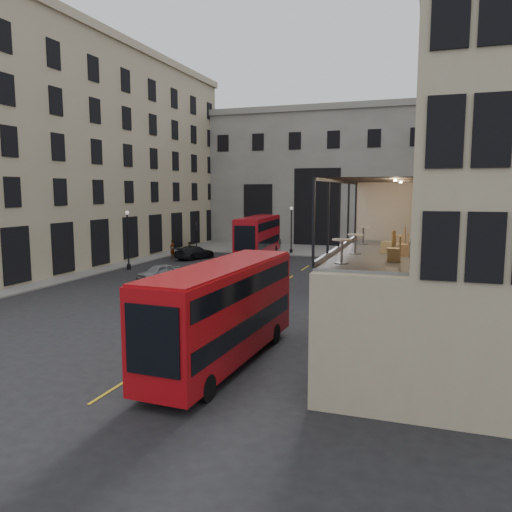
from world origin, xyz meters
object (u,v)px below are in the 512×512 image
(pedestrian_e, at_px, (172,249))
(cafe_chair_b, at_px, (403,249))
(traffic_light_far, at_px, (196,235))
(cafe_table_far, at_px, (363,232))
(cafe_chair_d, at_px, (401,239))
(car_b, at_px, (344,254))
(cafe_chair_c, at_px, (388,247))
(cyclist, at_px, (230,283))
(pedestrian_d, at_px, (384,248))
(traffic_light_near, at_px, (280,259))
(pedestrian_b, at_px, (255,241))
(cafe_table_mid, at_px, (355,241))
(street_lamp_a, at_px, (128,243))
(car_a, at_px, (159,272))
(cafe_table_near, at_px, (342,247))
(bus_near, at_px, (223,308))
(bus_far, at_px, (258,235))
(pedestrian_c, at_px, (357,253))
(pedestrian_a, at_px, (190,250))
(street_lamp_b, at_px, (291,233))
(car_c, at_px, (195,252))
(bicycle, at_px, (236,280))
(cafe_chair_a, at_px, (394,254))

(pedestrian_e, height_order, cafe_chair_b, cafe_chair_b)
(traffic_light_far, height_order, cafe_table_far, cafe_table_far)
(cafe_chair_d, bearing_deg, car_b, 104.13)
(traffic_light_far, xyz_separation_m, cafe_chair_c, (22.03, -28.38, 2.46))
(cyclist, bearing_deg, cafe_table_far, -148.63)
(traffic_light_far, relative_size, pedestrian_d, 2.13)
(traffic_light_near, height_order, cafe_chair_b, cafe_chair_b)
(cyclist, bearing_deg, pedestrian_b, -6.11)
(cafe_chair_d, bearing_deg, cafe_table_mid, -109.88)
(car_b, bearing_deg, street_lamp_a, -172.45)
(pedestrian_b, distance_m, cafe_chair_c, 42.96)
(car_a, height_order, cafe_table_far, cafe_table_far)
(pedestrian_e, xyz_separation_m, cafe_table_near, (22.51, -29.59, 4.17))
(pedestrian_d, bearing_deg, traffic_light_far, 74.24)
(traffic_light_far, xyz_separation_m, bus_near, (15.72, -30.29, -0.10))
(pedestrian_d, bearing_deg, bus_far, 78.62)
(street_lamp_a, xyz_separation_m, pedestrian_e, (0.20, 7.88, -1.41))
(car_b, height_order, pedestrian_c, pedestrian_c)
(cafe_chair_b, relative_size, cafe_chair_d, 1.06)
(car_b, bearing_deg, cafe_table_far, -107.72)
(street_lamp_a, xyz_separation_m, cafe_chair_b, (24.60, -18.94, 2.47))
(pedestrian_a, bearing_deg, pedestrian_c, -2.20)
(traffic_light_near, distance_m, cafe_chair_b, 15.73)
(street_lamp_b, relative_size, cafe_table_mid, 6.79)
(traffic_light_near, relative_size, pedestrian_c, 2.34)
(cyclist, relative_size, pedestrian_d, 0.99)
(car_b, bearing_deg, traffic_light_far, 161.35)
(pedestrian_e, height_order, cafe_table_near, cafe_table_near)
(pedestrian_b, xyz_separation_m, pedestrian_c, (13.62, -7.77, -0.02))
(car_b, xyz_separation_m, pedestrian_b, (-12.24, 7.42, 0.20))
(cafe_chair_c, bearing_deg, pedestrian_b, 116.06)
(cafe_table_near, height_order, cafe_table_far, cafe_table_near)
(pedestrian_b, bearing_deg, cyclist, -110.62)
(car_c, height_order, pedestrian_d, pedestrian_d)
(traffic_light_far, xyz_separation_m, car_a, (3.39, -13.98, -1.78))
(cafe_table_near, bearing_deg, car_c, 123.82)
(traffic_light_near, xyz_separation_m, cafe_table_near, (6.71, -15.70, 2.73))
(street_lamp_a, relative_size, street_lamp_b, 1.00)
(traffic_light_near, relative_size, street_lamp_a, 0.71)
(cafe_table_mid, bearing_deg, pedestrian_d, 92.47)
(bicycle, height_order, cafe_table_far, cafe_table_far)
(bus_far, xyz_separation_m, pedestrian_b, (-3.37, 8.74, -1.63))
(traffic_light_near, distance_m, cafe_chair_d, 12.20)
(cafe_chair_b, bearing_deg, cafe_chair_c, 135.06)
(cyclist, height_order, cafe_chair_a, cafe_chair_a)
(cafe_table_far, height_order, cafe_chair_c, cafe_chair_c)
(pedestrian_e, relative_size, cafe_chair_b, 2.28)
(cafe_table_far, bearing_deg, bicycle, 134.85)
(pedestrian_b, bearing_deg, traffic_light_near, -103.77)
(cafe_table_far, bearing_deg, cafe_chair_d, 15.62)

